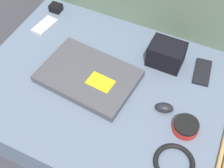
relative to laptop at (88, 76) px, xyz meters
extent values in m
plane|color=#38383D|center=(0.09, 0.00, -0.16)|extent=(8.00, 8.00, 0.00)
cube|color=slate|center=(0.09, 0.00, -0.09)|extent=(0.96, 0.68, 0.15)
cube|color=#47474C|center=(0.00, 0.00, 0.00)|extent=(0.35, 0.26, 0.03)
cube|color=yellow|center=(0.06, -0.02, 0.02)|extent=(0.10, 0.07, 0.00)
ellipsoid|color=black|center=(0.29, -0.01, 0.00)|extent=(0.07, 0.05, 0.03)
cylinder|color=red|center=(0.37, -0.05, 0.00)|extent=(0.08, 0.08, 0.02)
cylinder|color=black|center=(0.37, -0.05, 0.01)|extent=(0.08, 0.08, 0.01)
cube|color=#B7B7BC|center=(-0.29, 0.17, -0.01)|extent=(0.07, 0.12, 0.01)
cube|color=black|center=(0.36, 0.20, -0.01)|extent=(0.07, 0.13, 0.01)
cube|color=black|center=(0.22, 0.19, 0.03)|extent=(0.13, 0.10, 0.09)
cube|color=black|center=(-0.30, 0.27, 0.00)|extent=(0.05, 0.04, 0.03)
torus|color=black|center=(0.38, -0.18, -0.01)|extent=(0.12, 0.12, 0.01)
camera|label=1|loc=(0.38, -0.59, 0.86)|focal=50.00mm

